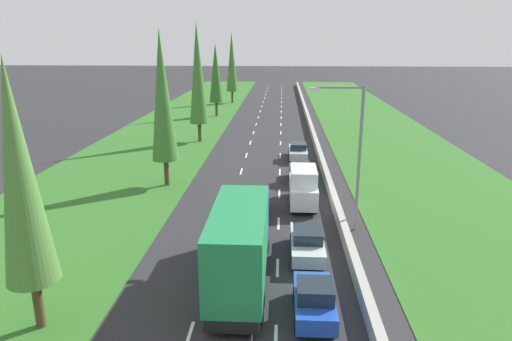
# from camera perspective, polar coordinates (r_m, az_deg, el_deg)

# --- Properties ---
(ground_plane) EXTENTS (300.00, 300.00, 0.00)m
(ground_plane) POSITION_cam_1_polar(r_m,az_deg,el_deg) (61.74, 1.49, 5.28)
(ground_plane) COLOR #28282B
(ground_plane) RESTS_ON ground
(grass_verge_left) EXTENTS (14.00, 140.00, 0.04)m
(grass_verge_left) POSITION_cam_1_polar(r_m,az_deg,el_deg) (63.39, -10.07, 5.34)
(grass_verge_left) COLOR #2D6623
(grass_verge_left) RESTS_ON ground
(grass_verge_right) EXTENTS (14.00, 140.00, 0.04)m
(grass_verge_right) POSITION_cam_1_polar(r_m,az_deg,el_deg) (62.96, 14.71, 4.99)
(grass_verge_right) COLOR #2D6623
(grass_verge_right) RESTS_ON ground
(median_barrier) EXTENTS (0.44, 120.00, 0.85)m
(median_barrier) POSITION_cam_1_polar(r_m,az_deg,el_deg) (61.76, 6.81, 5.57)
(median_barrier) COLOR #9E9B93
(median_barrier) RESTS_ON ground
(lane_markings) EXTENTS (3.64, 116.00, 0.01)m
(lane_markings) POSITION_cam_1_polar(r_m,az_deg,el_deg) (61.74, 1.49, 5.28)
(lane_markings) COLOR white
(lane_markings) RESTS_ON ground
(green_box_truck_centre_lane) EXTENTS (2.46, 9.40, 4.18)m
(green_box_truck_centre_lane) POSITION_cam_1_polar(r_m,az_deg,el_deg) (22.12, -1.91, -8.94)
(green_box_truck_centre_lane) COLOR black
(green_box_truck_centre_lane) RESTS_ON ground
(blue_hatchback_right_lane) EXTENTS (1.74, 3.90, 1.72)m
(blue_hatchback_right_lane) POSITION_cam_1_polar(r_m,az_deg,el_deg) (20.39, 7.28, -15.70)
(blue_hatchback_right_lane) COLOR #1E47B7
(blue_hatchback_right_lane) RESTS_ON ground
(silver_sedan_right_lane) EXTENTS (1.82, 4.50, 1.64)m
(silver_sedan_right_lane) POSITION_cam_1_polar(r_m,az_deg,el_deg) (25.51, 6.40, -8.89)
(silver_sedan_right_lane) COLOR silver
(silver_sedan_right_lane) RESTS_ON ground
(white_van_right_lane) EXTENTS (1.96, 4.90, 2.82)m
(white_van_right_lane) POSITION_cam_1_polar(r_m,az_deg,el_deg) (32.83, 5.91, -2.01)
(white_van_right_lane) COLOR white
(white_van_right_lane) RESTS_ON ground
(green_hatchback_right_lane) EXTENTS (1.74, 3.90, 1.72)m
(green_hatchback_right_lane) POSITION_cam_1_polar(r_m,az_deg,el_deg) (38.47, 5.47, -0.16)
(green_hatchback_right_lane) COLOR #237A33
(green_hatchback_right_lane) RESTS_ON ground
(silver_sedan_right_lane_sixth) EXTENTS (1.82, 4.50, 1.64)m
(silver_sedan_right_lane_sixth) POSITION_cam_1_polar(r_m,az_deg,el_deg) (45.81, 5.27, 2.45)
(silver_sedan_right_lane_sixth) COLOR silver
(silver_sedan_right_lane_sixth) RESTS_ON ground
(maroon_hatchback_centre_lane) EXTENTS (1.74, 3.90, 1.72)m
(maroon_hatchback_centre_lane) POSITION_cam_1_polar(r_m,az_deg,el_deg) (30.90, -0.37, -4.19)
(maroon_hatchback_centre_lane) COLOR maroon
(maroon_hatchback_centre_lane) RESTS_ON ground
(poplar_tree_nearest) EXTENTS (2.08, 2.08, 11.08)m
(poplar_tree_nearest) POSITION_cam_1_polar(r_m,az_deg,el_deg) (19.40, -27.46, -0.54)
(poplar_tree_nearest) COLOR #4C3823
(poplar_tree_nearest) RESTS_ON ground
(poplar_tree_second) EXTENTS (2.11, 2.11, 12.39)m
(poplar_tree_second) POSITION_cam_1_polar(r_m,az_deg,el_deg) (36.65, -11.62, 9.02)
(poplar_tree_second) COLOR #4C3823
(poplar_tree_second) RESTS_ON ground
(poplar_tree_third) EXTENTS (2.14, 2.14, 13.44)m
(poplar_tree_third) POSITION_cam_1_polar(r_m,az_deg,el_deg) (52.97, -7.29, 11.86)
(poplar_tree_third) COLOR #4C3823
(poplar_tree_third) RESTS_ON ground
(poplar_tree_fourth) EXTENTS (2.08, 2.08, 11.08)m
(poplar_tree_fourth) POSITION_cam_1_polar(r_m,az_deg,el_deg) (71.36, -5.05, 12.01)
(poplar_tree_fourth) COLOR #4C3823
(poplar_tree_fourth) RESTS_ON ground
(poplar_tree_fifth) EXTENTS (2.12, 2.12, 12.91)m
(poplar_tree_fifth) POSITION_cam_1_polar(r_m,az_deg,el_deg) (86.41, -3.04, 13.35)
(poplar_tree_fifth) COLOR #4C3823
(poplar_tree_fifth) RESTS_ON ground
(street_light_mast) EXTENTS (3.20, 0.28, 9.00)m
(street_light_mast) POSITION_cam_1_polar(r_m,az_deg,el_deg) (27.99, 12.16, 2.69)
(street_light_mast) COLOR gray
(street_light_mast) RESTS_ON ground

